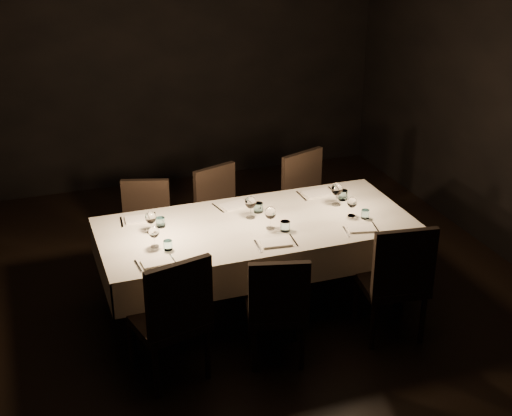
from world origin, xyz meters
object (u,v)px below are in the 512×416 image
object	(u,v)px
chair_far_left	(146,225)
dining_table	(256,232)
chair_near_right	(396,277)
chair_far_center	(222,211)
chair_far_right	(310,200)
chair_near_left	(173,314)
chair_near_center	(277,305)

from	to	relation	value
chair_far_left	dining_table	bearing A→B (deg)	-31.21
chair_near_right	chair_far_left	distance (m)	2.28
dining_table	chair_near_right	bearing A→B (deg)	-43.96
dining_table	chair_far_center	distance (m)	0.88
chair_far_left	chair_far_right	size ratio (longest dim) A/B	0.89
chair_near_right	chair_far_right	world-z (taller)	chair_near_right
chair_near_left	chair_near_center	bearing A→B (deg)	162.51
dining_table	chair_near_right	distance (m)	1.17
chair_far_left	chair_near_right	bearing A→B (deg)	-29.02
dining_table	chair_near_center	bearing A→B (deg)	-98.64
chair_far_left	chair_far_center	size ratio (longest dim) A/B	0.97
chair_far_center	chair_far_right	xyz separation A→B (m)	(0.83, -0.13, 0.04)
chair_near_center	chair_far_center	world-z (taller)	chair_far_center
chair_near_left	chair_near_center	xyz separation A→B (m)	(0.75, -0.06, -0.05)
chair_near_center	chair_far_left	world-z (taller)	chair_near_center
chair_near_left	chair_far_center	xyz separation A→B (m)	(0.84, 1.61, -0.04)
chair_near_left	chair_near_center	world-z (taller)	chair_near_left
chair_near_left	chair_far_center	world-z (taller)	chair_near_left
chair_far_center	chair_near_center	bearing A→B (deg)	-112.05
chair_near_left	chair_near_center	distance (m)	0.76
dining_table	chair_far_left	bearing A→B (deg)	131.76
chair_near_center	dining_table	bearing A→B (deg)	-83.92
chair_far_center	dining_table	bearing A→B (deg)	-106.79
dining_table	chair_far_left	world-z (taller)	chair_far_left
chair_far_left	chair_far_center	distance (m)	0.71
chair_far_left	chair_far_right	bearing A→B (deg)	13.28
chair_near_right	chair_far_left	size ratio (longest dim) A/B	1.13
chair_far_center	chair_far_right	bearing A→B (deg)	-27.59
chair_near_center	chair_near_left	bearing A→B (deg)	10.51
dining_table	chair_far_right	bearing A→B (deg)	42.49
chair_near_center	chair_far_center	distance (m)	1.66
chair_far_center	chair_far_right	distance (m)	0.84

